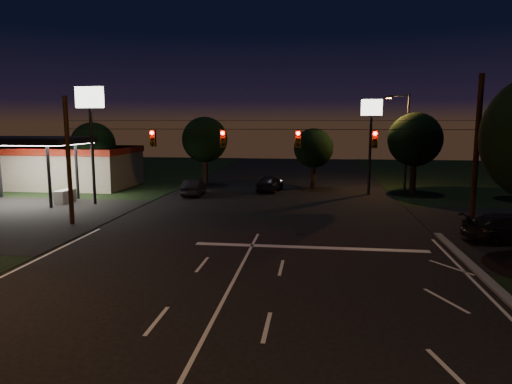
# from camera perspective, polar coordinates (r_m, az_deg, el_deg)

# --- Properties ---
(ground) EXTENTS (140.00, 140.00, 0.00)m
(ground) POSITION_cam_1_polar(r_m,az_deg,el_deg) (13.54, -7.67, -19.53)
(ground) COLOR black
(ground) RESTS_ON ground
(stop_bar) EXTENTS (12.00, 0.50, 0.01)m
(stop_bar) POSITION_cam_1_polar(r_m,az_deg,el_deg) (23.87, 6.71, -6.89)
(stop_bar) COLOR silver
(stop_bar) RESTS_ON ground
(utility_pole_right) EXTENTS (0.30, 0.30, 9.00)m
(utility_pole_right) POSITION_cam_1_polar(r_m,az_deg,el_deg) (28.63, 25.21, -5.05)
(utility_pole_right) COLOR black
(utility_pole_right) RESTS_ON ground
(utility_pole_left) EXTENTS (0.28, 0.28, 8.00)m
(utility_pole_left) POSITION_cam_1_polar(r_m,az_deg,el_deg) (31.22, -21.96, -3.77)
(utility_pole_left) COLOR black
(utility_pole_left) RESTS_ON ground
(signal_span) EXTENTS (24.00, 0.40, 1.56)m
(signal_span) POSITION_cam_1_polar(r_m,az_deg,el_deg) (26.67, 0.53, 6.78)
(signal_span) COLOR black
(signal_span) RESTS_ON ground
(gas_station) EXTENTS (14.20, 16.10, 5.25)m
(gas_station) POSITION_cam_1_polar(r_m,az_deg,el_deg) (48.99, -23.40, 3.27)
(gas_station) COLOR gray
(gas_station) RESTS_ON ground
(pole_sign_left_near) EXTENTS (2.20, 0.30, 9.10)m
(pole_sign_left_near) POSITION_cam_1_polar(r_m,az_deg,el_deg) (37.67, -19.99, 9.06)
(pole_sign_left_near) COLOR black
(pole_sign_left_near) RESTS_ON ground
(pole_sign_right) EXTENTS (1.80, 0.30, 8.40)m
(pole_sign_right) POSITION_cam_1_polar(r_m,az_deg,el_deg) (41.77, 14.19, 8.21)
(pole_sign_right) COLOR black
(pole_sign_right) RESTS_ON ground
(street_light_right_far) EXTENTS (2.20, 0.35, 9.00)m
(street_light_right_far) POSITION_cam_1_polar(r_m,az_deg,el_deg) (44.24, 18.04, 6.77)
(street_light_right_far) COLOR black
(street_light_right_far) RESTS_ON ground
(tree_far_a) EXTENTS (4.20, 4.20, 6.42)m
(tree_far_a) POSITION_cam_1_polar(r_m,az_deg,el_deg) (46.76, -19.60, 5.56)
(tree_far_a) COLOR black
(tree_far_a) RESTS_ON ground
(tree_far_b) EXTENTS (4.60, 4.60, 6.98)m
(tree_far_b) POSITION_cam_1_polar(r_m,az_deg,el_deg) (47.01, -6.36, 6.46)
(tree_far_b) COLOR black
(tree_far_b) RESTS_ON ground
(tree_far_c) EXTENTS (3.80, 3.80, 5.86)m
(tree_far_c) POSITION_cam_1_polar(r_m,az_deg,el_deg) (44.67, 7.23, 5.41)
(tree_far_c) COLOR black
(tree_far_c) RESTS_ON ground
(tree_far_d) EXTENTS (4.80, 4.80, 7.30)m
(tree_far_d) POSITION_cam_1_polar(r_m,az_deg,el_deg) (43.56, 19.24, 6.14)
(tree_far_d) COLOR black
(tree_far_d) RESTS_ON ground
(car_oncoming_a) EXTENTS (2.48, 4.68, 1.52)m
(car_oncoming_a) POSITION_cam_1_polar(r_m,az_deg,el_deg) (42.79, 1.74, 1.11)
(car_oncoming_a) COLOR black
(car_oncoming_a) RESTS_ON ground
(car_oncoming_b) EXTENTS (1.71, 4.29, 1.39)m
(car_oncoming_b) POSITION_cam_1_polar(r_m,az_deg,el_deg) (40.75, -7.77, 0.56)
(car_oncoming_b) COLOR black
(car_oncoming_b) RESTS_ON ground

